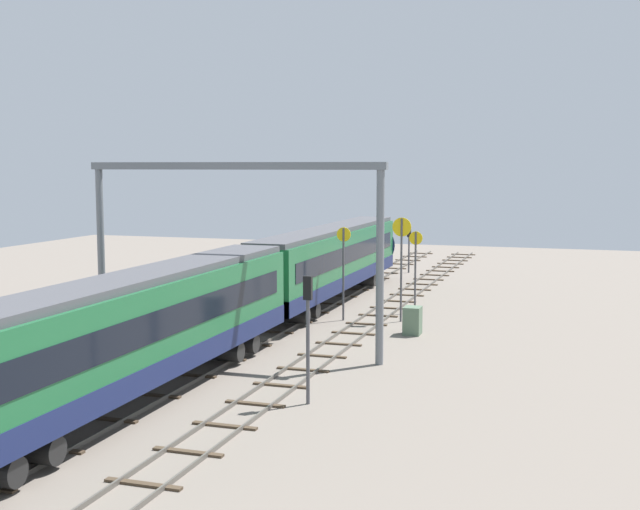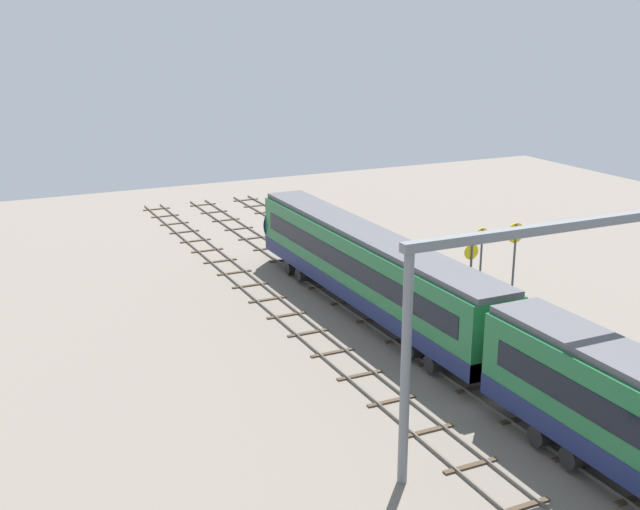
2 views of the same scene
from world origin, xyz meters
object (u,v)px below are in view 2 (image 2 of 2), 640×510
at_px(signal_light_trackside_departure, 286,210).
at_px(speed_sign_mid_trackside, 481,259).
at_px(speed_sign_near_foreground, 514,259).
at_px(relay_cabinet, 573,334).
at_px(speed_sign_far_trackside, 470,282).
at_px(train, 496,343).
at_px(overhead_gantry, 569,285).

bearing_deg(signal_light_trackside_departure, speed_sign_mid_trackside, -167.03).
relative_size(speed_sign_near_foreground, speed_sign_mid_trackside, 1.20).
bearing_deg(relay_cabinet, speed_sign_far_trackside, 59.31).
bearing_deg(train, overhead_gantry, -179.68).
height_order(train, speed_sign_mid_trackside, speed_sign_mid_trackside).
bearing_deg(train, speed_sign_mid_trackside, -33.05).
height_order(overhead_gantry, signal_light_trackside_departure, overhead_gantry).
bearing_deg(overhead_gantry, speed_sign_far_trackside, -15.17).
height_order(speed_sign_far_trackside, signal_light_trackside_departure, speed_sign_far_trackside).
bearing_deg(speed_sign_mid_trackside, speed_sign_far_trackside, 137.25).
relative_size(overhead_gantry, speed_sign_near_foreground, 2.49).
bearing_deg(speed_sign_near_foreground, train, 136.76).
xyz_separation_m(overhead_gantry, speed_sign_mid_trackside, (13.54, -6.14, -3.43)).
height_order(speed_sign_near_foreground, speed_sign_far_trackside, speed_sign_near_foreground).
relative_size(train, speed_sign_far_trackside, 9.23).
height_order(speed_sign_mid_trackside, signal_light_trackside_departure, speed_sign_mid_trackside).
relative_size(speed_sign_near_foreground, signal_light_trackside_departure, 1.54).
distance_m(signal_light_trackside_departure, relay_cabinet, 25.75).
xyz_separation_m(speed_sign_mid_trackside, signal_light_trackside_departure, (18.55, 4.27, -0.59)).
distance_m(train, speed_sign_near_foreground, 8.81).
distance_m(overhead_gantry, signal_light_trackside_departure, 32.40).
relative_size(overhead_gantry, speed_sign_mid_trackside, 3.00).
relative_size(overhead_gantry, relay_cabinet, 9.99).
bearing_deg(speed_sign_far_trackside, train, 154.85).
height_order(train, speed_sign_near_foreground, speed_sign_near_foreground).
bearing_deg(relay_cabinet, speed_sign_mid_trackside, 10.23).
bearing_deg(overhead_gantry, relay_cabinet, -46.25).
distance_m(speed_sign_mid_trackside, speed_sign_far_trackside, 5.14).
height_order(speed_sign_mid_trackside, speed_sign_far_trackside, speed_sign_far_trackside).
relative_size(train, speed_sign_near_foreground, 8.33).
bearing_deg(overhead_gantry, speed_sign_near_foreground, -29.68).
height_order(train, speed_sign_far_trackside, speed_sign_far_trackside).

